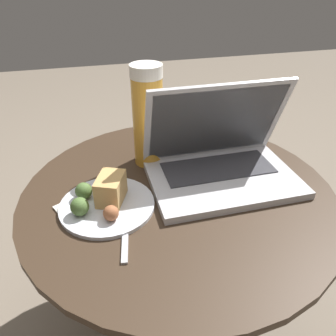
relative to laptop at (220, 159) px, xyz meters
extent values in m
plane|color=#726656|center=(-0.11, -0.03, -0.55)|extent=(6.00, 6.00, 0.00)
cylinder|color=#515156|center=(-0.11, -0.03, -0.55)|extent=(0.37, 0.37, 0.01)
cylinder|color=#515156|center=(-0.11, -0.03, -0.30)|extent=(0.06, 0.06, 0.47)
cylinder|color=#38281C|center=(-0.11, -0.03, -0.06)|extent=(0.72, 0.72, 0.02)
cube|color=silver|center=(-0.30, -0.04, -0.05)|extent=(0.18, 0.16, 0.00)
cube|color=silver|center=(0.00, -0.03, -0.04)|extent=(0.35, 0.23, 0.02)
cube|color=#333338|center=(0.00, 0.01, -0.03)|extent=(0.27, 0.11, 0.00)
cube|color=silver|center=(0.00, 0.05, 0.08)|extent=(0.35, 0.09, 0.22)
cube|color=silver|center=(0.00, 0.04, 0.08)|extent=(0.32, 0.07, 0.19)
cylinder|color=gold|center=(-0.15, 0.11, 0.06)|extent=(0.08, 0.08, 0.23)
cylinder|color=white|center=(-0.15, 0.11, 0.19)|extent=(0.08, 0.08, 0.03)
cylinder|color=silver|center=(-0.28, -0.05, -0.04)|extent=(0.21, 0.21, 0.01)
cube|color=tan|center=(-0.27, -0.04, -0.01)|extent=(0.08, 0.09, 0.06)
sphere|color=#9E5B38|center=(-0.27, -0.10, -0.02)|extent=(0.03, 0.03, 0.03)
sphere|color=#4C6B33|center=(-0.33, -0.07, -0.02)|extent=(0.04, 0.04, 0.04)
sphere|color=#4C6B33|center=(-0.32, -0.02, -0.02)|extent=(0.04, 0.04, 0.04)
cube|color=#B2B2B7|center=(-0.25, -0.15, -0.05)|extent=(0.03, 0.14, 0.00)
cube|color=#B2B2B7|center=(-0.24, -0.06, -0.05)|extent=(0.03, 0.06, 0.00)
camera|label=1|loc=(-0.29, -0.62, 0.41)|focal=35.00mm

